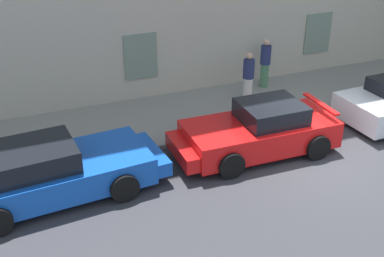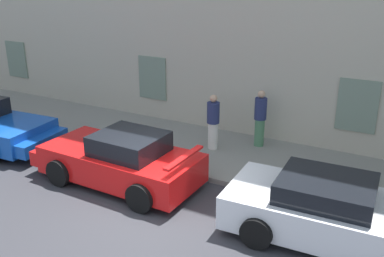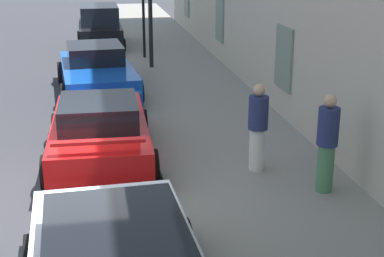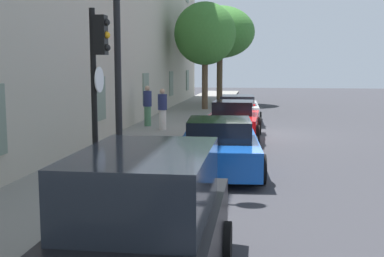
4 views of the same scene
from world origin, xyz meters
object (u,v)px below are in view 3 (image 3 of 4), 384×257
hatchback_parked (100,29)px  pedestrian_admiring (327,143)px  pedestrian_strolling (258,127)px  sportscar_yellow_flank (100,132)px  sportscar_red_lead (97,74)px

hatchback_parked → pedestrian_admiring: (15.00, 3.44, 0.22)m
hatchback_parked → pedestrian_admiring: 15.39m
pedestrian_strolling → pedestrian_admiring: bearing=37.7°
sportscar_yellow_flank → pedestrian_strolling: pedestrian_strolling is taller
pedestrian_admiring → sportscar_red_lead: bearing=-154.3°
sportscar_yellow_flank → pedestrian_strolling: bearing=65.2°
sportscar_yellow_flank → hatchback_parked: size_ratio=1.16×
sportscar_red_lead → hatchback_parked: 7.32m
pedestrian_strolling → sportscar_yellow_flank: bearing=-114.8°
sportscar_red_lead → hatchback_parked: bearing=177.9°
sportscar_yellow_flank → pedestrian_strolling: 3.20m
hatchback_parked → pedestrian_admiring: pedestrian_admiring is taller
sportscar_yellow_flank → pedestrian_admiring: size_ratio=2.61×
hatchback_parked → pedestrian_admiring: bearing=12.9°
pedestrian_admiring → pedestrian_strolling: pedestrian_admiring is taller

